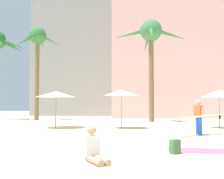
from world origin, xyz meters
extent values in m
plane|color=beige|center=(0.00, 0.00, 0.00)|extent=(120.00, 120.00, 0.00)
cube|color=beige|center=(7.17, 29.08, 8.40)|extent=(19.22, 11.26, 16.80)
cube|color=gray|center=(-6.92, 33.77, 13.09)|extent=(14.23, 9.00, 26.17)
cylinder|color=brown|center=(1.53, 17.66, 4.04)|extent=(0.44, 0.44, 8.08)
sphere|color=#428447|center=(1.53, 17.66, 8.08)|extent=(1.94, 1.94, 1.94)
cone|color=#428447|center=(3.32, 17.78, 7.67)|extent=(2.78, 0.62, 1.24)
cone|color=#428447|center=(1.25, 19.31, 7.39)|extent=(0.85, 2.63, 1.75)
cone|color=#428447|center=(-0.29, 17.50, 7.74)|extent=(2.80, 0.66, 1.10)
cone|color=#428447|center=(1.46, 15.95, 7.44)|extent=(0.53, 2.65, 1.67)
cone|color=#2D6B33|center=(-12.11, 19.64, 7.54)|extent=(2.72, 0.59, 1.40)
cone|color=#2D6B33|center=(-12.92, 21.29, 7.69)|extent=(1.81, 2.57, 1.12)
cone|color=#2D6B33|center=(-12.75, 18.45, 7.42)|extent=(2.05, 2.27, 1.62)
cylinder|color=brown|center=(-9.40, 19.35, 4.14)|extent=(0.42, 0.42, 8.27)
sphere|color=#387A3D|center=(-9.40, 19.35, 8.27)|extent=(1.67, 1.67, 1.67)
cone|color=#387A3D|center=(-8.03, 19.12, 7.70)|extent=(2.16, 0.72, 1.47)
cone|color=#387A3D|center=(-9.56, 20.84, 7.93)|extent=(0.61, 2.29, 1.04)
cone|color=#387A3D|center=(-10.78, 19.24, 7.70)|extent=(2.15, 0.54, 1.46)
cone|color=#387A3D|center=(-9.58, 17.91, 7.84)|extent=(0.64, 2.25, 1.22)
cylinder|color=gray|center=(-5.02, 10.79, 1.17)|extent=(0.06, 0.06, 2.34)
cone|color=beige|center=(-5.02, 10.79, 2.15)|extent=(2.63, 2.63, 0.38)
cylinder|color=gray|center=(5.35, 11.39, 1.22)|extent=(0.06, 0.06, 2.44)
cone|color=beige|center=(5.35, 11.39, 2.18)|extent=(2.23, 2.23, 0.51)
cylinder|color=gray|center=(-0.82, 10.74, 1.21)|extent=(0.06, 0.06, 2.42)
cone|color=white|center=(-0.82, 10.74, 2.24)|extent=(2.22, 2.22, 0.36)
cube|color=#EF6684|center=(2.34, 2.53, 0.01)|extent=(2.05, 1.26, 0.01)
cube|color=#426845|center=(1.15, 1.97, 0.21)|extent=(0.35, 0.32, 0.42)
cube|color=#345337|center=(1.08, 2.06, 0.13)|extent=(0.20, 0.17, 0.18)
cylinder|color=tan|center=(-0.87, 0.52, 0.08)|extent=(0.56, 0.78, 0.16)
cylinder|color=tan|center=(-1.04, 0.42, 0.08)|extent=(0.56, 0.78, 0.16)
cube|color=white|center=(-1.17, 0.81, 0.38)|extent=(0.46, 0.40, 0.53)
sphere|color=tan|center=(-1.17, 0.81, 0.79)|extent=(0.33, 0.33, 0.24)
cylinder|color=blue|center=(3.15, 7.20, 0.44)|extent=(0.22, 0.22, 0.88)
cylinder|color=blue|center=(3.04, 7.37, 0.44)|extent=(0.22, 0.22, 0.88)
cube|color=orange|center=(3.10, 7.29, 1.15)|extent=(0.40, 0.46, 0.55)
sphere|color=#D1A889|center=(3.10, 7.29, 1.57)|extent=(0.33, 0.33, 0.24)
cylinder|color=#D1A889|center=(3.24, 7.08, 1.12)|extent=(0.14, 0.14, 0.52)
cylinder|color=#D1A889|center=(2.96, 7.50, 1.12)|extent=(0.14, 0.14, 0.52)
ellipsoid|color=white|center=(3.10, 6.99, 0.90)|extent=(2.84, 1.66, 0.26)
ellipsoid|color=gold|center=(3.10, 6.99, 0.90)|extent=(2.85, 1.68, 0.23)
cube|color=black|center=(4.18, 7.54, 0.86)|extent=(0.11, 0.07, 0.19)
camera|label=1|loc=(-0.08, -6.25, 1.44)|focal=43.49mm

